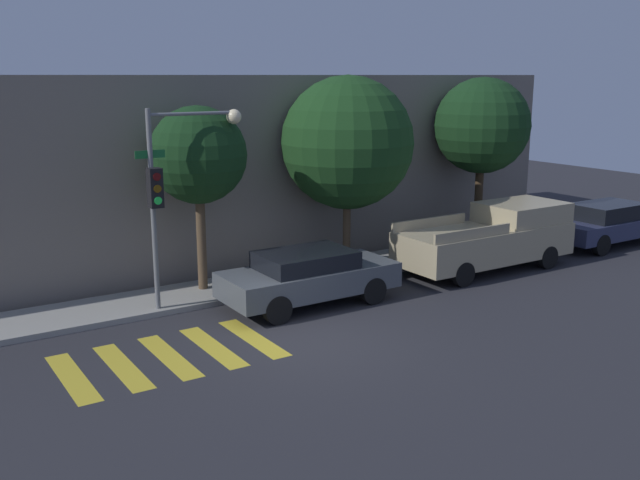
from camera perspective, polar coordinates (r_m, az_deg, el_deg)
ground_plane at (r=15.31m, az=-1.10°, el=-8.13°), size 60.00×60.00×0.00m
sidewalk at (r=18.78m, az=-7.83°, el=-3.98°), size 26.00×1.96×0.14m
building_row at (r=22.20m, az=-12.88°, el=5.58°), size 26.00×6.00×5.54m
crosswalk at (r=14.86m, az=-11.98°, el=-9.10°), size 4.26×2.60×0.00m
traffic_light_pole at (r=16.80m, az=-11.55°, el=5.12°), size 2.65×0.56×4.81m
sedan_near_corner at (r=17.45m, az=-0.92°, el=-2.88°), size 4.37×1.82×1.37m
pickup_truck at (r=21.28m, az=13.57°, el=0.23°), size 5.43×2.03×1.85m
sedan_middle at (r=25.46m, az=22.06°, el=1.28°), size 4.57×1.78×1.42m
tree_near_corner at (r=18.08m, az=-9.72°, el=6.65°), size 2.45×2.45×4.82m
tree_midblock at (r=20.26m, az=2.21°, el=7.77°), size 3.76×3.76×5.55m
tree_far_end at (r=23.64m, az=12.84°, el=8.88°), size 3.06×3.06×5.49m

